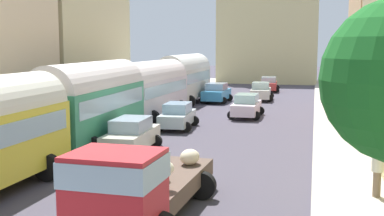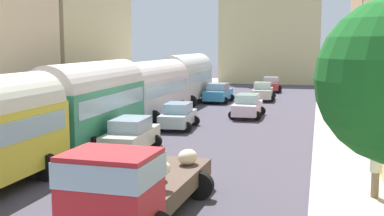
{
  "view_description": "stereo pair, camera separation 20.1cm",
  "coord_description": "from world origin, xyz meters",
  "px_view_note": "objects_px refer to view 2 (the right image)",
  "views": [
    {
      "loc": [
        6.0,
        -6.88,
        5.04
      ],
      "look_at": [
        0.0,
        17.4,
        1.79
      ],
      "focal_mm": 46.73,
      "sensor_mm": 36.0,
      "label": 1
    },
    {
      "loc": [
        6.19,
        -6.83,
        5.04
      ],
      "look_at": [
        0.0,
        17.4,
        1.79
      ],
      "focal_mm": 46.73,
      "sensor_mm": 36.0,
      "label": 2
    }
  ],
  "objects_px": {
    "cargo_truck_0": "(134,183)",
    "car_1": "(263,91)",
    "parked_bus_1": "(92,100)",
    "car_3": "(131,135)",
    "car_2": "(271,84)",
    "pedestrian_2": "(376,170)",
    "parked_bus_2": "(151,87)",
    "car_4": "(178,116)",
    "car_5": "(218,93)",
    "parked_bus_3": "(186,76)",
    "car_0": "(248,106)"
  },
  "relations": [
    {
      "from": "pedestrian_2",
      "to": "car_1",
      "type": "bearing_deg",
      "value": 103.52
    },
    {
      "from": "car_0",
      "to": "car_5",
      "type": "distance_m",
      "value": 8.85
    },
    {
      "from": "car_4",
      "to": "car_2",
      "type": "bearing_deg",
      "value": 82.59
    },
    {
      "from": "parked_bus_1",
      "to": "car_2",
      "type": "xyz_separation_m",
      "value": [
        5.91,
        30.12,
        -1.51
      ]
    },
    {
      "from": "car_0",
      "to": "car_1",
      "type": "xyz_separation_m",
      "value": [
        -0.14,
        10.47,
        0.01
      ]
    },
    {
      "from": "cargo_truck_0",
      "to": "car_4",
      "type": "xyz_separation_m",
      "value": [
        -3.22,
        15.74,
        -0.47
      ]
    },
    {
      "from": "car_1",
      "to": "car_3",
      "type": "height_order",
      "value": "car_3"
    },
    {
      "from": "parked_bus_1",
      "to": "parked_bus_3",
      "type": "relative_size",
      "value": 0.99
    },
    {
      "from": "parked_bus_2",
      "to": "pedestrian_2",
      "type": "distance_m",
      "value": 19.53
    },
    {
      "from": "parked_bus_1",
      "to": "cargo_truck_0",
      "type": "xyz_separation_m",
      "value": [
        5.97,
        -9.9,
        -1.04
      ]
    },
    {
      "from": "parked_bus_3",
      "to": "car_4",
      "type": "relative_size",
      "value": 2.25
    },
    {
      "from": "cargo_truck_0",
      "to": "car_0",
      "type": "relative_size",
      "value": 1.68
    },
    {
      "from": "parked_bus_1",
      "to": "car_4",
      "type": "height_order",
      "value": "parked_bus_1"
    },
    {
      "from": "car_0",
      "to": "car_1",
      "type": "relative_size",
      "value": 1.03
    },
    {
      "from": "parked_bus_1",
      "to": "car_4",
      "type": "xyz_separation_m",
      "value": [
        2.75,
        5.84,
        -1.52
      ]
    },
    {
      "from": "cargo_truck_0",
      "to": "car_1",
      "type": "relative_size",
      "value": 1.72
    },
    {
      "from": "car_3",
      "to": "pedestrian_2",
      "type": "distance_m",
      "value": 11.33
    },
    {
      "from": "car_5",
      "to": "car_2",
      "type": "bearing_deg",
      "value": 72.0
    },
    {
      "from": "car_1",
      "to": "car_3",
      "type": "distance_m",
      "value": 23.08
    },
    {
      "from": "car_2",
      "to": "pedestrian_2",
      "type": "height_order",
      "value": "pedestrian_2"
    },
    {
      "from": "car_1",
      "to": "car_5",
      "type": "distance_m",
      "value": 4.28
    },
    {
      "from": "car_0",
      "to": "car_1",
      "type": "bearing_deg",
      "value": 90.76
    },
    {
      "from": "parked_bus_2",
      "to": "car_3",
      "type": "xyz_separation_m",
      "value": [
        2.41,
        -9.97,
        -1.33
      ]
    },
    {
      "from": "cargo_truck_0",
      "to": "pedestrian_2",
      "type": "relative_size",
      "value": 3.76
    },
    {
      "from": "car_2",
      "to": "car_4",
      "type": "height_order",
      "value": "car_2"
    },
    {
      "from": "car_1",
      "to": "car_5",
      "type": "height_order",
      "value": "car_5"
    },
    {
      "from": "parked_bus_2",
      "to": "car_2",
      "type": "relative_size",
      "value": 2.28
    },
    {
      "from": "car_2",
      "to": "car_3",
      "type": "bearing_deg",
      "value": -96.42
    },
    {
      "from": "car_5",
      "to": "car_4",
      "type": "bearing_deg",
      "value": -88.67
    },
    {
      "from": "parked_bus_1",
      "to": "car_3",
      "type": "relative_size",
      "value": 2.04
    },
    {
      "from": "parked_bus_1",
      "to": "cargo_truck_0",
      "type": "height_order",
      "value": "parked_bus_1"
    },
    {
      "from": "parked_bus_2",
      "to": "cargo_truck_0",
      "type": "relative_size",
      "value": 1.33
    },
    {
      "from": "car_0",
      "to": "car_4",
      "type": "relative_size",
      "value": 1.04
    },
    {
      "from": "car_5",
      "to": "pedestrian_2",
      "type": "relative_size",
      "value": 2.16
    },
    {
      "from": "parked_bus_1",
      "to": "car_2",
      "type": "relative_size",
      "value": 2.2
    },
    {
      "from": "car_3",
      "to": "car_4",
      "type": "xyz_separation_m",
      "value": [
        0.34,
        6.81,
        -0.04
      ]
    },
    {
      "from": "cargo_truck_0",
      "to": "car_1",
      "type": "xyz_separation_m",
      "value": [
        -0.0,
        31.74,
        -0.44
      ]
    },
    {
      "from": "parked_bus_2",
      "to": "car_4",
      "type": "height_order",
      "value": "parked_bus_2"
    },
    {
      "from": "pedestrian_2",
      "to": "car_0",
      "type": "bearing_deg",
      "value": 110.74
    },
    {
      "from": "parked_bus_3",
      "to": "cargo_truck_0",
      "type": "bearing_deg",
      "value": -77.92
    },
    {
      "from": "car_1",
      "to": "car_4",
      "type": "distance_m",
      "value": 16.32
    },
    {
      "from": "parked_bus_3",
      "to": "parked_bus_2",
      "type": "bearing_deg",
      "value": -90.0
    },
    {
      "from": "car_2",
      "to": "car_3",
      "type": "xyz_separation_m",
      "value": [
        -3.5,
        -31.09,
        0.02
      ]
    },
    {
      "from": "car_2",
      "to": "car_3",
      "type": "distance_m",
      "value": 31.28
    },
    {
      "from": "parked_bus_1",
      "to": "car_4",
      "type": "bearing_deg",
      "value": 64.8
    },
    {
      "from": "parked_bus_1",
      "to": "parked_bus_3",
      "type": "height_order",
      "value": "parked_bus_1"
    },
    {
      "from": "cargo_truck_0",
      "to": "parked_bus_1",
      "type": "bearing_deg",
      "value": 121.09
    },
    {
      "from": "cargo_truck_0",
      "to": "car_0",
      "type": "bearing_deg",
      "value": 89.64
    },
    {
      "from": "parked_bus_1",
      "to": "car_1",
      "type": "xyz_separation_m",
      "value": [
        5.97,
        21.84,
        -1.48
      ]
    },
    {
      "from": "car_0",
      "to": "car_2",
      "type": "xyz_separation_m",
      "value": [
        -0.2,
        18.75,
        -0.02
      ]
    }
  ]
}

